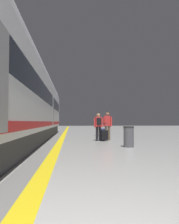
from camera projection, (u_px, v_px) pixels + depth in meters
The scene contains 10 objects.
safety_line_strip at pixel (58, 146), 9.99m from camera, with size 0.36×80.00×0.01m, color yellow.
tactile_edge_band at pixel (50, 146), 9.96m from camera, with size 0.65×80.00×0.01m, color slate.
high_speed_train at pixel (4, 88), 9.01m from camera, with size 2.94×33.82×4.97m.
passenger_near at pixel (98, 124), 12.73m from camera, with size 0.51×0.34×1.65m.
suitcase_near at pixel (104, 135), 12.57m from camera, with size 0.41×0.28×1.01m.
passenger_mid at pixel (108, 123), 13.12m from camera, with size 0.51×0.32×1.73m.
duffel_bag_mid at pixel (103, 138), 12.72m from camera, with size 0.44×0.26×0.36m.
passenger_far at pixel (99, 123), 16.89m from camera, with size 0.53×0.24×1.71m.
suitcase_far at pixel (103, 132), 16.71m from camera, with size 0.42×0.32×0.98m.
waste_bin at pixel (129, 137), 9.59m from camera, with size 0.46×0.46×0.91m.
Camera 1 is at (-0.09, -0.13, 1.11)m, focal length 35.30 mm.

